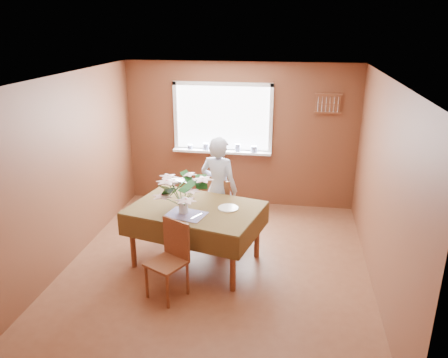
% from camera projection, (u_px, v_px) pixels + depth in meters
% --- Properties ---
extents(floor, '(4.50, 4.50, 0.00)m').
position_uv_depth(floor, '(217.00, 265.00, 5.91)').
color(floor, brown).
rests_on(floor, ground).
extents(ceiling, '(4.50, 4.50, 0.00)m').
position_uv_depth(ceiling, '(216.00, 77.00, 5.06)').
color(ceiling, white).
rests_on(ceiling, wall_back).
extents(wall_back, '(4.00, 0.00, 4.00)m').
position_uv_depth(wall_back, '(240.00, 135.00, 7.57)').
color(wall_back, brown).
rests_on(wall_back, floor).
extents(wall_front, '(4.00, 0.00, 4.00)m').
position_uv_depth(wall_front, '(166.00, 275.00, 3.40)').
color(wall_front, brown).
rests_on(wall_front, floor).
extents(wall_left, '(0.00, 4.50, 4.50)m').
position_uv_depth(wall_left, '(69.00, 170.00, 5.79)').
color(wall_left, brown).
rests_on(wall_left, floor).
extents(wall_right, '(0.00, 4.50, 4.50)m').
position_uv_depth(wall_right, '(382.00, 188.00, 5.18)').
color(wall_right, brown).
rests_on(wall_right, floor).
extents(window_assembly, '(1.72, 0.20, 1.22)m').
position_uv_depth(window_assembly, '(223.00, 130.00, 7.53)').
color(window_assembly, white).
rests_on(window_assembly, wall_back).
extents(spoon_rack, '(0.44, 0.05, 0.33)m').
position_uv_depth(spoon_rack, '(328.00, 104.00, 7.12)').
color(spoon_rack, brown).
rests_on(spoon_rack, wall_back).
extents(dining_table, '(1.90, 1.51, 0.82)m').
position_uv_depth(dining_table, '(196.00, 214.00, 5.77)').
color(dining_table, brown).
rests_on(dining_table, floor).
extents(chair_far, '(0.56, 0.56, 0.96)m').
position_uv_depth(chair_far, '(224.00, 204.00, 6.56)').
color(chair_far, brown).
rests_on(chair_far, floor).
extents(chair_near, '(0.54, 0.54, 0.93)m').
position_uv_depth(chair_near, '(171.00, 256.00, 5.15)').
color(chair_near, brown).
rests_on(chair_near, floor).
extents(seated_woman, '(0.67, 0.53, 1.59)m').
position_uv_depth(seated_woman, '(219.00, 189.00, 6.41)').
color(seated_woman, white).
rests_on(seated_woman, floor).
extents(flower_bouquet, '(0.61, 0.61, 0.52)m').
position_uv_depth(flower_bouquet, '(183.00, 188.00, 5.44)').
color(flower_bouquet, white).
rests_on(flower_bouquet, dining_table).
extents(side_plate, '(0.31, 0.31, 0.01)m').
position_uv_depth(side_plate, '(228.00, 208.00, 5.69)').
color(side_plate, white).
rests_on(side_plate, dining_table).
extents(table_knife, '(0.11, 0.19, 0.00)m').
position_uv_depth(table_knife, '(197.00, 216.00, 5.45)').
color(table_knife, silver).
rests_on(table_knife, dining_table).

